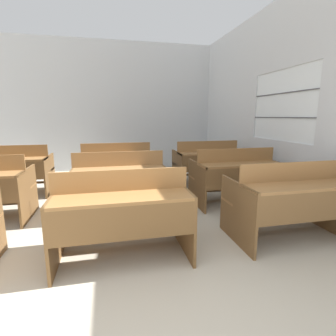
% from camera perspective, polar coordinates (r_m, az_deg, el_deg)
% --- Properties ---
extents(wall_back, '(5.74, 0.06, 3.19)m').
position_cam_1_polar(wall_back, '(6.96, -14.06, 12.75)').
color(wall_back, silver).
rests_on(wall_back, ground_plane).
extents(wall_right_with_window, '(0.06, 6.07, 3.19)m').
position_cam_1_polar(wall_right_with_window, '(4.76, 22.80, 13.10)').
color(wall_right_with_window, silver).
rests_on(wall_right_with_window, ground_plane).
extents(bench_front_center, '(1.27, 0.80, 0.88)m').
position_cam_1_polar(bench_front_center, '(2.59, -9.87, -9.59)').
color(bench_front_center, brown).
rests_on(bench_front_center, ground_plane).
extents(bench_front_right, '(1.27, 0.80, 0.88)m').
position_cam_1_polar(bench_front_right, '(3.24, 25.12, -6.25)').
color(bench_front_right, brown).
rests_on(bench_front_right, ground_plane).
extents(bench_second_center, '(1.27, 0.80, 0.88)m').
position_cam_1_polar(bench_second_center, '(3.82, -10.52, -2.79)').
color(bench_second_center, brown).
rests_on(bench_second_center, ground_plane).
extents(bench_second_right, '(1.27, 0.80, 0.88)m').
position_cam_1_polar(bench_second_right, '(4.25, 14.46, -1.52)').
color(bench_second_right, brown).
rests_on(bench_second_right, ground_plane).
extents(bench_third_left, '(1.27, 0.80, 0.88)m').
position_cam_1_polar(bench_third_left, '(5.29, -31.15, -0.34)').
color(bench_third_left, brown).
rests_on(bench_third_left, ground_plane).
extents(bench_third_center, '(1.27, 0.80, 0.88)m').
position_cam_1_polar(bench_third_center, '(5.03, -11.07, 0.58)').
color(bench_third_center, brown).
rests_on(bench_third_center, ground_plane).
extents(bench_third_right, '(1.27, 0.80, 0.88)m').
position_cam_1_polar(bench_third_right, '(5.37, 8.57, 1.34)').
color(bench_third_right, brown).
rests_on(bench_third_right, ground_plane).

